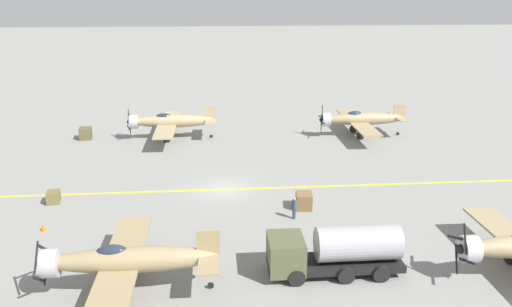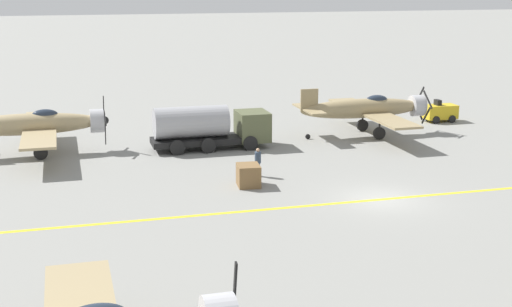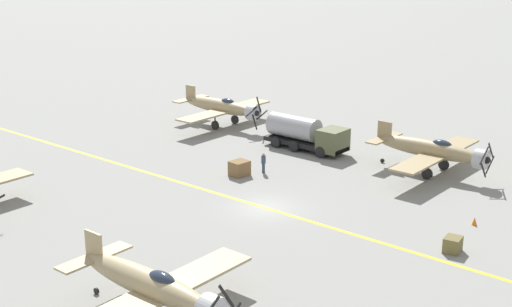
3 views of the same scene
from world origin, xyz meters
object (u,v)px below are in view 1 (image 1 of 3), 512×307
airplane_near_right (361,119)px  airplane_mid_right (170,122)px  supply_crate_outboard (86,133)px  supply_crate_mid_lane (304,201)px  airplane_mid_left (126,261)px  ground_crew_walking (294,207)px  fuel_tanker (335,250)px  traffic_cone (43,227)px  supply_crate_by_tanker (53,197)px

airplane_near_right → airplane_mid_right: airplane_near_right is taller
airplane_mid_right → supply_crate_outboard: airplane_mid_right is taller
airplane_mid_right → supply_crate_mid_lane: bearing=-167.3°
airplane_near_right → airplane_mid_left: 36.84m
airplane_mid_left → ground_crew_walking: bearing=-39.5°
airplane_mid_right → airplane_near_right: bearing=-109.6°
fuel_tanker → supply_crate_outboard: size_ratio=5.13×
supply_crate_outboard → traffic_cone: (-23.07, -2.45, -0.37)m
airplane_near_right → ground_crew_walking: airplane_near_right is taller
fuel_tanker → ground_crew_walking: 7.68m
supply_crate_mid_lane → traffic_cone: size_ratio=2.66×
ground_crew_walking → airplane_near_right: bearing=-27.5°
airplane_mid_left → traffic_cone: airplane_mid_left is taller
supply_crate_by_tanker → supply_crate_outboard: bearing=5.4°
supply_crate_outboard → traffic_cone: 23.20m
airplane_mid_left → supply_crate_mid_lane: airplane_mid_left is taller
supply_crate_mid_lane → airplane_mid_left: bearing=131.5°
airplane_near_right → supply_crate_by_tanker: airplane_near_right is taller
fuel_tanker → supply_crate_by_tanker: bearing=58.7°
fuel_tanker → supply_crate_mid_lane: (9.36, 0.16, -0.90)m
airplane_mid_left → fuel_tanker: 11.97m
airplane_near_right → airplane_mid_right: (0.75, 21.73, 0.00)m
fuel_tanker → ground_crew_walking: size_ratio=4.75×
fuel_tanker → supply_crate_outboard: 37.09m
ground_crew_walking → supply_crate_outboard: (22.61, 20.36, -0.27)m
fuel_tanker → airplane_mid_right: bearing=22.0°
fuel_tanker → supply_crate_by_tanker: (12.05, 19.84, -1.03)m
airplane_mid_left → airplane_near_right: bearing=-24.4°
airplane_near_right → supply_crate_mid_lane: (-19.33, 9.97, -1.40)m
supply_crate_by_tanker → traffic_cone: supply_crate_by_tanker is taller
airplane_mid_right → traffic_cone: bearing=144.5°
supply_crate_by_tanker → airplane_mid_right: bearing=-24.5°
supply_crate_outboard → traffic_cone: bearing=-173.9°
supply_crate_mid_lane → traffic_cone: supply_crate_mid_lane is taller
airplane_mid_left → fuel_tanker: airplane_mid_left is taller
airplane_near_right → traffic_cone: airplane_near_right is taller
airplane_mid_left → ground_crew_walking: 13.78m
airplane_mid_right → fuel_tanker: 31.77m
ground_crew_walking → fuel_tanker: bearing=-170.9°
airplane_mid_right → traffic_cone: 23.54m
ground_crew_walking → supply_crate_mid_lane: size_ratio=1.15×
airplane_mid_right → supply_crate_mid_lane: airplane_mid_right is taller
ground_crew_walking → supply_crate_by_tanker: size_ratio=1.46×
ground_crew_walking → traffic_cone: ground_crew_walking is taller
airplane_mid_left → supply_crate_by_tanker: (13.10, 7.93, -1.53)m
ground_crew_walking → supply_crate_mid_lane: ground_crew_walking is taller
airplane_mid_right → supply_crate_outboard: (0.72, 9.65, -1.36)m
airplane_near_right → supply_crate_outboard: bearing=69.4°
traffic_cone → ground_crew_walking: bearing=-88.5°
supply_crate_mid_lane → supply_crate_by_tanker: bearing=82.2°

